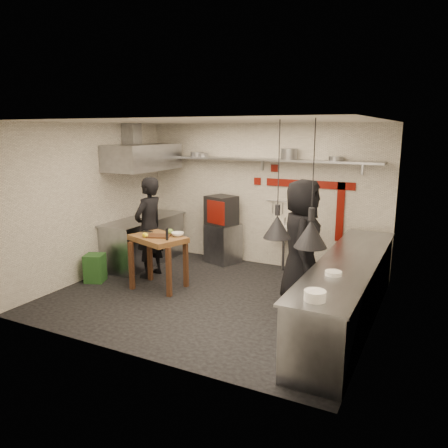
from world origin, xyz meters
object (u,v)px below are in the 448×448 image
at_px(prep_table, 159,262).
at_px(chef_left, 149,227).
at_px(green_bin, 95,268).
at_px(chef_right, 302,242).
at_px(oven_stand, 223,243).
at_px(combi_oven, 221,210).

relative_size(prep_table, chef_left, 0.50).
distance_m(prep_table, chef_left, 0.83).
height_order(green_bin, chef_right, chef_right).
bearing_deg(chef_right, oven_stand, 42.83).
bearing_deg(green_bin, oven_stand, 54.29).
bearing_deg(chef_right, chef_left, 76.82).
xyz_separation_m(oven_stand, chef_right, (2.07, -1.38, 0.58)).
xyz_separation_m(combi_oven, chef_right, (2.09, -1.35, -0.11)).
xyz_separation_m(prep_table, chef_left, (-0.52, 0.45, 0.47)).
xyz_separation_m(combi_oven, chef_left, (-0.79, -1.36, -0.16)).
relative_size(chef_left, chef_right, 0.95).
distance_m(oven_stand, prep_table, 1.87).
distance_m(oven_stand, chef_right, 2.56).
bearing_deg(green_bin, chef_right, 11.29).
bearing_deg(oven_stand, green_bin, -106.98).
height_order(combi_oven, green_bin, combi_oven).
relative_size(combi_oven, prep_table, 0.63).
distance_m(oven_stand, green_bin, 2.59).
relative_size(combi_oven, chef_left, 0.31).
height_order(prep_table, chef_left, chef_left).
bearing_deg(chef_left, green_bin, -40.88).
height_order(green_bin, chef_left, chef_left).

